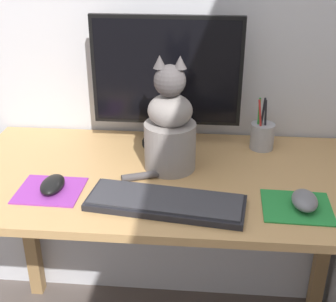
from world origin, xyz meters
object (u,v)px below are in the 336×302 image
object	(u,v)px
keyboard	(166,202)
pen_cup	(262,135)
computer_mouse_right	(305,200)
computer_mouse_left	(52,184)
monitor	(167,78)
cat	(170,129)

from	to	relation	value
keyboard	pen_cup	bearing A→B (deg)	60.52
computer_mouse_right	computer_mouse_left	bearing A→B (deg)	177.50
keyboard	computer_mouse_left	xyz separation A→B (m)	(-0.33, 0.05, 0.01)
computer_mouse_right	pen_cup	distance (m)	0.37
monitor	keyboard	xyz separation A→B (m)	(0.03, -0.39, -0.22)
keyboard	pen_cup	size ratio (longest dim) A/B	2.50
cat	computer_mouse_left	bearing A→B (deg)	-153.43
monitor	pen_cup	xyz separation A→B (m)	(0.32, -0.00, -0.19)
monitor	pen_cup	distance (m)	0.37
computer_mouse_right	pen_cup	size ratio (longest dim) A/B	0.58
keyboard	pen_cup	xyz separation A→B (m)	(0.29, 0.38, 0.04)
keyboard	computer_mouse_left	distance (m)	0.33
keyboard	computer_mouse_right	bearing A→B (deg)	10.74
computer_mouse_left	monitor	bearing A→B (deg)	48.80
computer_mouse_left	computer_mouse_right	xyz separation A→B (m)	(0.69, -0.03, 0.00)
monitor	computer_mouse_left	size ratio (longest dim) A/B	4.46
computer_mouse_right	pen_cup	world-z (taller)	pen_cup
cat	keyboard	bearing A→B (deg)	-88.78
keyboard	computer_mouse_left	world-z (taller)	computer_mouse_left
keyboard	computer_mouse_right	world-z (taller)	computer_mouse_right
keyboard	pen_cup	world-z (taller)	pen_cup
keyboard	monitor	bearing A→B (deg)	102.20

